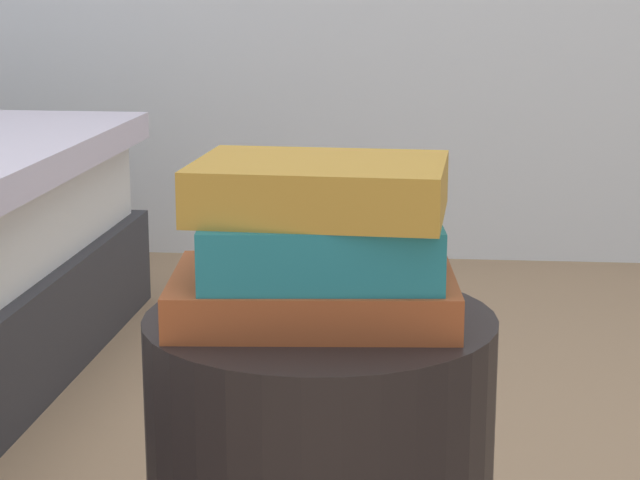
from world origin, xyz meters
The scene contains 3 objects.
book_rust centered at (-0.01, 0.00, 0.45)m, with size 0.30×0.20×0.05m, color #994723.
book_teal centered at (0.00, 0.01, 0.50)m, with size 0.24×0.21×0.06m, color #1E727F.
book_ochre centered at (0.00, 0.00, 0.56)m, with size 0.26×0.19×0.06m, color #B7842D.
Camera 1 is at (0.10, -1.16, 0.78)m, focal length 64.21 mm.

